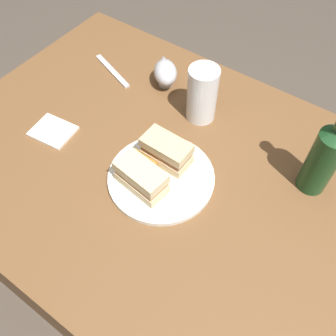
{
  "coord_description": "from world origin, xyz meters",
  "views": [
    {
      "loc": [
        0.3,
        -0.45,
        1.54
      ],
      "look_at": [
        -0.01,
        -0.02,
        0.81
      ],
      "focal_mm": 39.59,
      "sensor_mm": 36.0,
      "label": 1
    }
  ],
  "objects_px": {
    "sandwich_half_right": "(141,177)",
    "pint_glass": "(202,97)",
    "fork": "(112,71)",
    "napkin": "(53,131)",
    "gravy_boat": "(165,72)",
    "cider_bottle": "(325,157)",
    "sandwich_half_left": "(166,151)",
    "plate": "(161,178)"
  },
  "relations": [
    {
      "from": "cider_bottle",
      "to": "napkin",
      "type": "xyz_separation_m",
      "value": [
        -0.64,
        -0.24,
        -0.11
      ]
    },
    {
      "from": "plate",
      "to": "fork",
      "type": "xyz_separation_m",
      "value": [
        -0.36,
        0.24,
        -0.0
      ]
    },
    {
      "from": "gravy_boat",
      "to": "cider_bottle",
      "type": "bearing_deg",
      "value": -10.34
    },
    {
      "from": "cider_bottle",
      "to": "sandwich_half_right",
      "type": "bearing_deg",
      "value": -142.87
    },
    {
      "from": "sandwich_half_left",
      "to": "sandwich_half_right",
      "type": "relative_size",
      "value": 0.94
    },
    {
      "from": "sandwich_half_right",
      "to": "napkin",
      "type": "xyz_separation_m",
      "value": [
        -0.31,
        0.0,
        -0.04
      ]
    },
    {
      "from": "sandwich_half_right",
      "to": "fork",
      "type": "relative_size",
      "value": 0.73
    },
    {
      "from": "pint_glass",
      "to": "fork",
      "type": "height_order",
      "value": "pint_glass"
    },
    {
      "from": "sandwich_half_left",
      "to": "napkin",
      "type": "distance_m",
      "value": 0.33
    },
    {
      "from": "gravy_boat",
      "to": "cider_bottle",
      "type": "distance_m",
      "value": 0.51
    },
    {
      "from": "napkin",
      "to": "fork",
      "type": "bearing_deg",
      "value": 96.43
    },
    {
      "from": "sandwich_half_left",
      "to": "cider_bottle",
      "type": "distance_m",
      "value": 0.36
    },
    {
      "from": "gravy_boat",
      "to": "napkin",
      "type": "relative_size",
      "value": 1.09
    },
    {
      "from": "plate",
      "to": "napkin",
      "type": "bearing_deg",
      "value": -172.3
    },
    {
      "from": "sandwich_half_right",
      "to": "pint_glass",
      "type": "xyz_separation_m",
      "value": [
        -0.02,
        0.29,
        0.02
      ]
    },
    {
      "from": "sandwich_half_left",
      "to": "pint_glass",
      "type": "distance_m",
      "value": 0.19
    },
    {
      "from": "sandwich_half_right",
      "to": "plate",
      "type": "bearing_deg",
      "value": 66.81
    },
    {
      "from": "plate",
      "to": "sandwich_half_right",
      "type": "distance_m",
      "value": 0.07
    },
    {
      "from": "gravy_boat",
      "to": "napkin",
      "type": "xyz_separation_m",
      "value": [
        -0.14,
        -0.34,
        -0.04
      ]
    },
    {
      "from": "sandwich_half_right",
      "to": "napkin",
      "type": "relative_size",
      "value": 1.19
    },
    {
      "from": "pint_glass",
      "to": "plate",
      "type": "bearing_deg",
      "value": -80.95
    },
    {
      "from": "sandwich_half_left",
      "to": "pint_glass",
      "type": "height_order",
      "value": "pint_glass"
    },
    {
      "from": "cider_bottle",
      "to": "napkin",
      "type": "height_order",
      "value": "cider_bottle"
    },
    {
      "from": "sandwich_half_left",
      "to": "napkin",
      "type": "bearing_deg",
      "value": -163.18
    },
    {
      "from": "fork",
      "to": "pint_glass",
      "type": "bearing_deg",
      "value": 19.25
    },
    {
      "from": "sandwich_half_right",
      "to": "napkin",
      "type": "bearing_deg",
      "value": 179.26
    },
    {
      "from": "napkin",
      "to": "plate",
      "type": "bearing_deg",
      "value": 7.7
    },
    {
      "from": "plate",
      "to": "sandwich_half_left",
      "type": "relative_size",
      "value": 2.15
    },
    {
      "from": "sandwich_half_left",
      "to": "sandwich_half_right",
      "type": "height_order",
      "value": "same"
    },
    {
      "from": "gravy_boat",
      "to": "fork",
      "type": "bearing_deg",
      "value": -163.54
    },
    {
      "from": "sandwich_half_right",
      "to": "pint_glass",
      "type": "distance_m",
      "value": 0.29
    },
    {
      "from": "gravy_boat",
      "to": "fork",
      "type": "relative_size",
      "value": 0.67
    },
    {
      "from": "sandwich_half_right",
      "to": "gravy_boat",
      "type": "bearing_deg",
      "value": 117.12
    },
    {
      "from": "sandwich_half_left",
      "to": "napkin",
      "type": "relative_size",
      "value": 1.12
    },
    {
      "from": "sandwich_half_right",
      "to": "napkin",
      "type": "height_order",
      "value": "sandwich_half_right"
    },
    {
      "from": "fork",
      "to": "napkin",
      "type": "bearing_deg",
      "value": -64.22
    },
    {
      "from": "pint_glass",
      "to": "napkin",
      "type": "distance_m",
      "value": 0.41
    },
    {
      "from": "sandwich_half_left",
      "to": "pint_glass",
      "type": "xyz_separation_m",
      "value": [
        -0.02,
        0.19,
        0.02
      ]
    },
    {
      "from": "pint_glass",
      "to": "napkin",
      "type": "height_order",
      "value": "pint_glass"
    },
    {
      "from": "sandwich_half_right",
      "to": "cider_bottle",
      "type": "xyz_separation_m",
      "value": [
        0.33,
        0.25,
        0.06
      ]
    },
    {
      "from": "sandwich_half_left",
      "to": "plate",
      "type": "bearing_deg",
      "value": -68.98
    },
    {
      "from": "plate",
      "to": "cider_bottle",
      "type": "bearing_deg",
      "value": 33.0
    }
  ]
}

